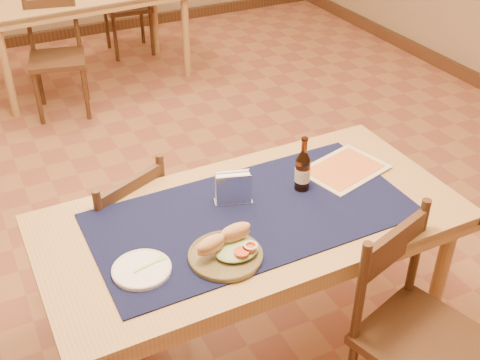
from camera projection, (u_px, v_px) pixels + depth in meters
name	position (u px, v px, depth m)	size (l,w,h in m)	color
main_table	(252.00, 232.00, 2.32)	(1.60, 0.80, 0.75)	tan
placemat	(252.00, 214.00, 2.27)	(1.20, 0.60, 0.01)	#0F153A
baseboard	(182.00, 239.00, 3.25)	(6.00, 7.00, 0.10)	#462919
back_table	(83.00, 2.00, 4.72)	(1.66, 0.91, 0.75)	tan
chair_main_far	(117.00, 238.00, 2.65)	(0.51, 0.51, 0.84)	#462919
chair_main_near	(415.00, 331.00, 2.18)	(0.51, 0.51, 0.88)	#462919
chair_back_near	(57.00, 55.00, 4.40)	(0.47, 0.47, 0.85)	#462919
chair_back_far	(128.00, 6.00, 5.36)	(0.42, 0.42, 0.85)	#462919
sandwich_plate	(228.00, 250.00, 2.05)	(0.26, 0.26, 0.10)	brown
side_plate	(142.00, 269.00, 2.00)	(0.20, 0.20, 0.02)	white
fork	(152.00, 263.00, 2.01)	(0.13, 0.04, 0.00)	#94E980
beer_bottle	(303.00, 170.00, 2.36)	(0.06, 0.06, 0.23)	#48220C
napkin_holder	(233.00, 189.00, 2.30)	(0.16, 0.09, 0.13)	silver
menu_card	(344.00, 169.00, 2.52)	(0.39, 0.32, 0.01)	beige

